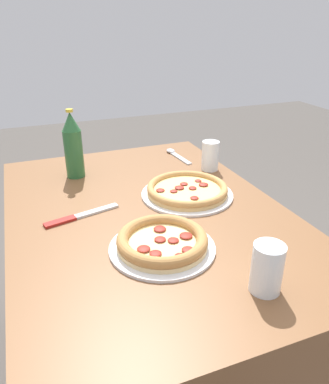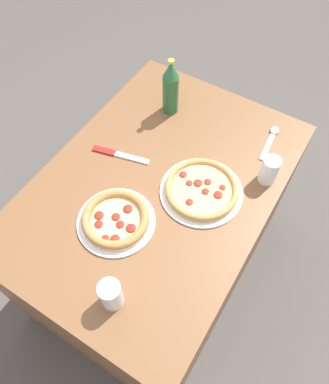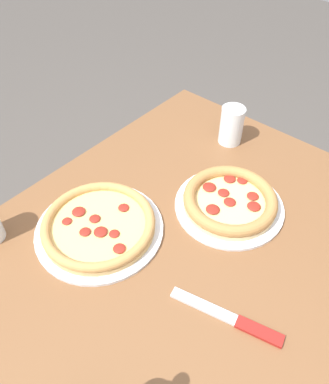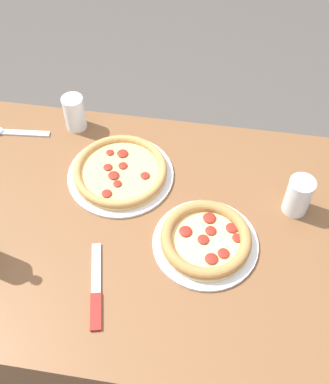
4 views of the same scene
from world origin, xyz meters
name	(u,v)px [view 2 (image 2 of 4)]	position (x,y,z in m)	size (l,w,h in m)	color
ground_plane	(160,263)	(0.00, 0.00, 0.00)	(8.00, 8.00, 0.00)	#4C4742
table	(159,230)	(0.00, 0.00, 0.37)	(1.15, 0.80, 0.75)	brown
pizza_pepperoni	(202,189)	(0.05, -0.15, 0.76)	(0.30, 0.30, 0.04)	silver
pizza_veggie	(116,219)	(-0.21, 0.03, 0.77)	(0.27, 0.27, 0.04)	silver
glass_water	(269,171)	(0.22, -0.33, 0.80)	(0.06, 0.06, 0.11)	white
glass_cola	(111,295)	(-0.43, -0.12, 0.80)	(0.07, 0.07, 0.11)	white
beer_bottle	(171,88)	(0.35, 0.15, 0.86)	(0.07, 0.07, 0.25)	#286033
knife	(118,154)	(0.03, 0.20, 0.75)	(0.08, 0.23, 0.01)	maroon
spoon	(272,137)	(0.42, -0.27, 0.75)	(0.19, 0.04, 0.02)	silver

